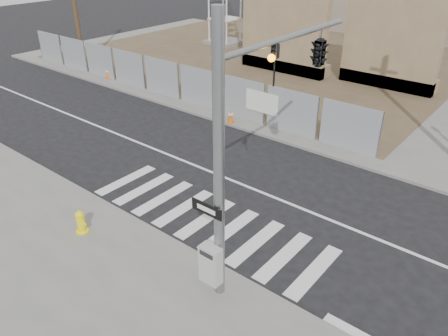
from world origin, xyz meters
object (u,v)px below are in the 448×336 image
Objects in this scene: traffic_cone_d at (268,116)px; fire_hydrant at (81,222)px; traffic_cone_c at (231,116)px; signal_pole at (289,90)px; traffic_cone_b at (150,81)px; traffic_cone_a at (108,73)px.

fire_hydrant is at bearing -87.68° from traffic_cone_d.
traffic_cone_c is at bearing -142.16° from traffic_cone_d.
signal_pole is 16.33m from traffic_cone_b.
signal_pole reaches higher than traffic_cone_a.
traffic_cone_b is (3.37, 0.44, 0.05)m from traffic_cone_a.
traffic_cone_d is (-0.44, 10.89, -0.04)m from fire_hydrant.
signal_pole is 9.01× the size of traffic_cone_b.
signal_pole reaches higher than traffic_cone_b.
traffic_cone_b is 8.53m from traffic_cone_d.
traffic_cone_b is 1.15× the size of traffic_cone_d.
fire_hydrant is at bearing -40.57° from traffic_cone_a.
traffic_cone_b is at bearing 7.46° from traffic_cone_a.
traffic_cone_d reaches higher than traffic_cone_a.
traffic_cone_c is at bearing -9.94° from traffic_cone_b.
traffic_cone_c is 1.82m from traffic_cone_d.
fire_hydrant is at bearing -144.39° from signal_pole.
traffic_cone_a is at bearing -172.54° from traffic_cone_b.
traffic_cone_d is at bearing 125.83° from signal_pole.
traffic_cone_a is at bearing 155.45° from fire_hydrant.
signal_pole reaches higher than traffic_cone_d.
traffic_cone_b is 1.22× the size of traffic_cone_c.
signal_pole reaches higher than traffic_cone_c.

